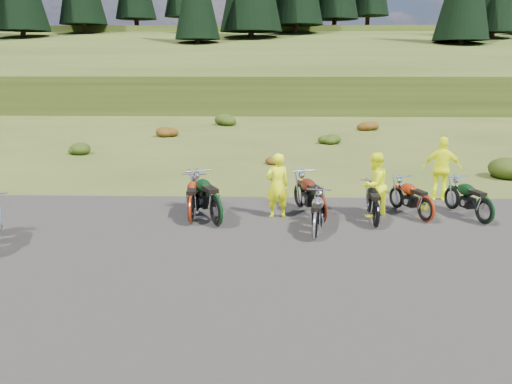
{
  "coord_description": "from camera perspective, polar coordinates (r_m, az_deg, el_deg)",
  "views": [
    {
      "loc": [
        -0.46,
        -10.66,
        4.01
      ],
      "look_at": [
        -0.79,
        1.18,
        0.92
      ],
      "focal_mm": 35.0,
      "sensor_mm": 36.0,
      "label": 1
    }
  ],
  "objects": [
    {
      "name": "motorcycle_3",
      "position": [
        11.69,
        6.7,
        -5.54
      ],
      "size": [
        0.92,
        1.93,
        0.97
      ],
      "primitive_type": null,
      "rotation": [
        0.0,
        0.0,
        1.4
      ],
      "color": "#B3B3B8",
      "rests_on": "ground"
    },
    {
      "name": "shrub_4",
      "position": [
        20.21,
        1.77,
        3.83
      ],
      "size": [
        0.77,
        0.77,
        0.45
      ],
      "primitive_type": "ellipsoid",
      "color": "#692A0D",
      "rests_on": "ground"
    },
    {
      "name": "motorcycle_1",
      "position": [
        12.84,
        -7.39,
        -3.7
      ],
      "size": [
        0.82,
        2.09,
        1.07
      ],
      "primitive_type": null,
      "rotation": [
        0.0,
        0.0,
        1.64
      ],
      "color": "maroon",
      "rests_on": "ground"
    },
    {
      "name": "gravel_pad",
      "position": [
        9.55,
        4.29,
        -10.25
      ],
      "size": [
        20.0,
        12.0,
        0.04
      ],
      "primitive_type": "cube",
      "color": "black",
      "rests_on": "ground"
    },
    {
      "name": "person_middle",
      "position": [
        13.02,
        2.44,
        0.6
      ],
      "size": [
        0.72,
        0.57,
        1.72
      ],
      "primitive_type": "imported",
      "rotation": [
        0.0,
        0.0,
        3.43
      ],
      "color": "#E9F60C",
      "rests_on": "ground"
    },
    {
      "name": "motorcycle_4",
      "position": [
        12.84,
        7.31,
        -3.69
      ],
      "size": [
        1.37,
        2.33,
        1.16
      ],
      "primitive_type": null,
      "rotation": [
        0.0,
        0.0,
        1.88
      ],
      "color": "#511B0D",
      "rests_on": "ground"
    },
    {
      "name": "person_right_b",
      "position": [
        15.7,
        20.47,
        2.41
      ],
      "size": [
        1.18,
        0.71,
        1.88
      ],
      "primitive_type": "imported",
      "rotation": [
        0.0,
        0.0,
        2.9
      ],
      "color": "#E9F60C",
      "rests_on": "ground"
    },
    {
      "name": "shrub_1",
      "position": [
        23.88,
        -19.68,
        4.85
      ],
      "size": [
        1.03,
        1.03,
        0.61
      ],
      "primitive_type": "ellipsoid",
      "color": "#20320C",
      "rests_on": "ground"
    },
    {
      "name": "hill_slope",
      "position": [
        60.79,
        2.1,
        10.84
      ],
      "size": [
        300.0,
        45.97,
        9.37
      ],
      "primitive_type": null,
      "rotation": [
        0.14,
        0.0,
        0.0
      ],
      "color": "#303A13",
      "rests_on": "ground"
    },
    {
      "name": "motorcycle_6",
      "position": [
        13.59,
        18.71,
        -3.34
      ],
      "size": [
        1.29,
        2.0,
        1.0
      ],
      "primitive_type": null,
      "rotation": [
        0.0,
        0.0,
        1.94
      ],
      "color": "#9B240B",
      "rests_on": "ground"
    },
    {
      "name": "shrub_5",
      "position": [
        25.6,
        8.3,
        6.15
      ],
      "size": [
        1.03,
        1.03,
        0.61
      ],
      "primitive_type": "ellipsoid",
      "color": "#20320C",
      "rests_on": "ground"
    },
    {
      "name": "shrub_3",
      "position": [
        32.87,
        -3.37,
        8.4
      ],
      "size": [
        1.56,
        1.56,
        0.92
      ],
      "primitive_type": "ellipsoid",
      "color": "#20320C",
      "rests_on": "ground"
    },
    {
      "name": "shrub_2",
      "position": [
        28.09,
        -10.25,
        6.98
      ],
      "size": [
        1.3,
        1.3,
        0.77
      ],
      "primitive_type": "ellipsoid",
      "color": "#692A0D",
      "rests_on": "ground"
    },
    {
      "name": "hill_plateau",
      "position": [
        120.72,
        1.9,
        12.72
      ],
      "size": [
        300.0,
        90.0,
        9.17
      ],
      "primitive_type": "cube",
      "color": "#303A13",
      "rests_on": "ground"
    },
    {
      "name": "motorcycle_5",
      "position": [
        12.79,
        13.49,
        -4.06
      ],
      "size": [
        0.74,
        1.94,
        1.0
      ],
      "primitive_type": null,
      "rotation": [
        0.0,
        0.0,
        1.51
      ],
      "color": "black",
      "rests_on": "ground"
    },
    {
      "name": "person_right_a",
      "position": [
        13.45,
        13.34,
        0.68
      ],
      "size": [
        1.06,
        1.05,
        1.72
      ],
      "primitive_type": "imported",
      "rotation": [
        0.0,
        0.0,
        3.91
      ],
      "color": "#E9F60C",
      "rests_on": "ground"
    },
    {
      "name": "motorcycle_2",
      "position": [
        12.59,
        -4.54,
        -4.0
      ],
      "size": [
        1.74,
        2.4,
        1.21
      ],
      "primitive_type": null,
      "rotation": [
        0.0,
        0.0,
        2.05
      ],
      "color": "black",
      "rests_on": "ground"
    },
    {
      "name": "motorcycle_7",
      "position": [
        13.96,
        24.51,
        -3.44
      ],
      "size": [
        1.2,
        2.07,
        1.03
      ],
      "primitive_type": null,
      "rotation": [
        0.0,
        0.0,
        1.87
      ],
      "color": "black",
      "rests_on": "ground"
    },
    {
      "name": "shrub_6",
      "position": [
        31.22,
        12.55,
        7.61
      ],
      "size": [
        1.3,
        1.3,
        0.77
      ],
      "primitive_type": "ellipsoid",
      "color": "#692A0D",
      "rests_on": "ground"
    },
    {
      "name": "ground",
      "position": [
        11.39,
        3.85,
        -6.02
      ],
      "size": [
        300.0,
        300.0,
        0.0
      ],
      "primitive_type": "plane",
      "color": "#384717",
      "rests_on": "ground"
    }
  ]
}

